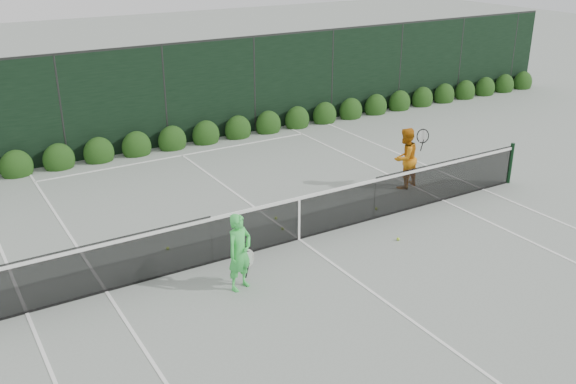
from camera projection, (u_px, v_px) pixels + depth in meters
ground at (299, 239)px, 13.57m from camera, size 80.00×80.00×0.00m
tennis_net at (298, 217)px, 13.36m from camera, size 12.90×0.10×1.07m
player_woman at (240, 252)px, 11.47m from camera, size 0.66×0.50×1.46m
player_man at (405, 158)px, 16.06m from camera, size 0.91×0.73×1.55m
court_lines at (299, 239)px, 13.57m from camera, size 11.03×23.83×0.01m
windscreen_fence at (384, 220)px, 10.85m from camera, size 32.00×21.07×3.06m
hedge_row at (172, 141)px, 19.15m from camera, size 31.66×0.65×0.94m
tennis_balls at (302, 228)px, 14.02m from camera, size 5.00×2.33×0.07m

